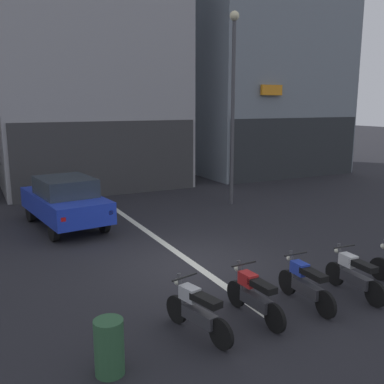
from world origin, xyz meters
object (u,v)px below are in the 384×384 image
at_px(motorcycle_red_row_left_mid, 254,295).
at_px(trash_bin, 109,347).
at_px(car_blue_crossing_near, 65,200).
at_px(motorcycle_white_row_right_mid, 354,274).
at_px(street_lamp, 233,91).
at_px(motorcycle_blue_row_centre, 305,283).
at_px(motorcycle_silver_row_leftmost, 197,310).

xyz_separation_m(motorcycle_red_row_left_mid, trash_bin, (-2.87, -0.45, -0.03)).
bearing_deg(car_blue_crossing_near, motorcycle_white_row_right_mid, -61.54).
bearing_deg(car_blue_crossing_near, street_lamp, 3.64).
height_order(street_lamp, trash_bin, street_lamp).
relative_size(motorcycle_red_row_left_mid, motorcycle_blue_row_centre, 1.00).
height_order(motorcycle_blue_row_centre, motorcycle_white_row_right_mid, same).
relative_size(motorcycle_silver_row_leftmost, motorcycle_white_row_right_mid, 0.98).
distance_m(car_blue_crossing_near, trash_bin, 8.35).
xyz_separation_m(motorcycle_silver_row_leftmost, motorcycle_red_row_left_mid, (1.22, 0.06, 0.00)).
xyz_separation_m(street_lamp, motorcycle_red_row_left_mid, (-4.66, -8.24, -3.93)).
bearing_deg(trash_bin, car_blue_crossing_near, 83.10).
height_order(car_blue_crossing_near, trash_bin, car_blue_crossing_near).
height_order(car_blue_crossing_near, street_lamp, street_lamp).
bearing_deg(motorcycle_red_row_left_mid, car_blue_crossing_near, 103.45).
height_order(car_blue_crossing_near, motorcycle_silver_row_leftmost, car_blue_crossing_near).
height_order(street_lamp, motorcycle_red_row_left_mid, street_lamp).
distance_m(street_lamp, motorcycle_blue_row_centre, 9.77).
relative_size(car_blue_crossing_near, motorcycle_red_row_left_mid, 2.56).
height_order(motorcycle_silver_row_leftmost, motorcycle_blue_row_centre, same).
bearing_deg(trash_bin, motorcycle_red_row_left_mid, 8.88).
distance_m(motorcycle_blue_row_centre, trash_bin, 4.11).
relative_size(car_blue_crossing_near, motorcycle_white_row_right_mid, 2.56).
bearing_deg(motorcycle_white_row_right_mid, motorcycle_red_row_left_mid, 177.42).
bearing_deg(motorcycle_blue_row_centre, street_lamp, 67.32).
distance_m(car_blue_crossing_near, motorcycle_white_row_right_mid, 9.04).
distance_m(street_lamp, motorcycle_silver_row_leftmost, 10.90).
relative_size(motorcycle_red_row_left_mid, trash_bin, 1.97).
bearing_deg(motorcycle_white_row_right_mid, motorcycle_blue_row_centre, 175.19).
relative_size(street_lamp, motorcycle_red_row_left_mid, 4.35).
xyz_separation_m(street_lamp, trash_bin, (-7.54, -8.69, -3.96)).
bearing_deg(car_blue_crossing_near, motorcycle_silver_row_leftmost, -85.24).
bearing_deg(motorcycle_white_row_right_mid, street_lamp, 75.03).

